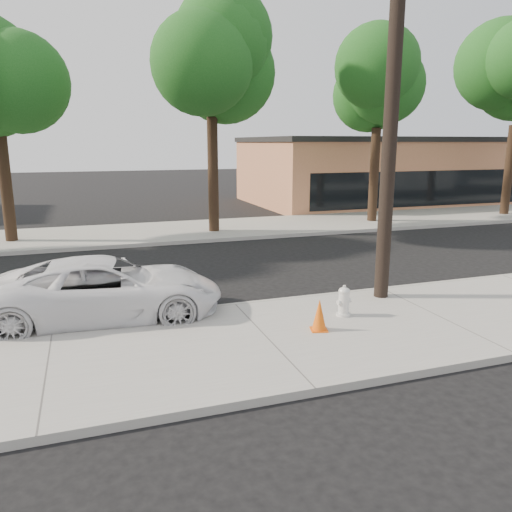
# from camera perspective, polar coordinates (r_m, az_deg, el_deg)

# --- Properties ---
(ground) EXTENTS (120.00, 120.00, 0.00)m
(ground) POSITION_cam_1_polar(r_m,az_deg,el_deg) (13.84, -4.90, -3.45)
(ground) COLOR black
(ground) RESTS_ON ground
(near_sidewalk) EXTENTS (90.00, 4.40, 0.15)m
(near_sidewalk) POSITION_cam_1_polar(r_m,az_deg,el_deg) (9.93, 1.24, -9.66)
(near_sidewalk) COLOR gray
(near_sidewalk) RESTS_ON ground
(far_sidewalk) EXTENTS (90.00, 5.00, 0.15)m
(far_sidewalk) POSITION_cam_1_polar(r_m,az_deg,el_deg) (21.97, -10.32, 2.69)
(far_sidewalk) COLOR gray
(far_sidewalk) RESTS_ON ground
(curb_near) EXTENTS (90.00, 0.12, 0.16)m
(curb_near) POSITION_cam_1_polar(r_m,az_deg,el_deg) (11.89, -2.43, -5.81)
(curb_near) COLOR #9E9B93
(curb_near) RESTS_ON ground
(building_main) EXTENTS (18.00, 10.00, 4.00)m
(building_main) POSITION_cam_1_polar(r_m,az_deg,el_deg) (34.74, 14.84, 9.34)
(building_main) COLOR #B06C49
(building_main) RESTS_ON ground
(utility_pole) EXTENTS (1.40, 0.34, 9.00)m
(utility_pole) POSITION_cam_1_polar(r_m,az_deg,el_deg) (12.27, 15.25, 16.26)
(utility_pole) COLOR black
(utility_pole) RESTS_ON near_sidewalk
(tree_c) EXTENTS (4.96, 4.80, 9.55)m
(tree_c) POSITION_cam_1_polar(r_m,az_deg,el_deg) (21.45, -4.46, 20.95)
(tree_c) COLOR black
(tree_c) RESTS_ON far_sidewalk
(tree_d) EXTENTS (4.50, 4.35, 8.75)m
(tree_d) POSITION_cam_1_polar(r_m,az_deg,el_deg) (24.90, 14.42, 18.21)
(tree_d) COLOR black
(tree_d) RESTS_ON far_sidewalk
(police_cruiser) EXTENTS (5.22, 2.71, 1.41)m
(police_cruiser) POSITION_cam_1_polar(r_m,az_deg,el_deg) (11.56, -16.68, -3.64)
(police_cruiser) COLOR white
(police_cruiser) RESTS_ON ground
(fire_hydrant) EXTENTS (0.35, 0.31, 0.65)m
(fire_hydrant) POSITION_cam_1_polar(r_m,az_deg,el_deg) (11.14, 10.00, -5.19)
(fire_hydrant) COLOR silver
(fire_hydrant) RESTS_ON near_sidewalk
(traffic_cone) EXTENTS (0.42, 0.42, 0.66)m
(traffic_cone) POSITION_cam_1_polar(r_m,az_deg,el_deg) (10.23, 7.25, -6.73)
(traffic_cone) COLOR #E65A0C
(traffic_cone) RESTS_ON near_sidewalk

